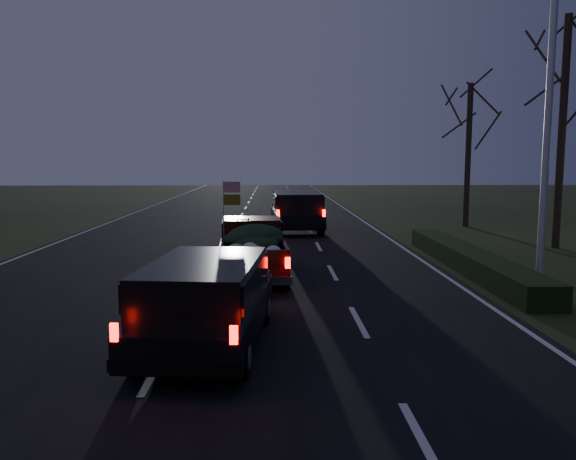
# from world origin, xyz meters

# --- Properties ---
(ground) EXTENTS (120.00, 120.00, 0.00)m
(ground) POSITION_xyz_m (0.00, 0.00, 0.00)
(ground) COLOR black
(ground) RESTS_ON ground
(road_asphalt) EXTENTS (14.00, 120.00, 0.02)m
(road_asphalt) POSITION_xyz_m (0.00, 0.00, 0.01)
(road_asphalt) COLOR black
(road_asphalt) RESTS_ON ground
(hedge_row) EXTENTS (1.00, 10.00, 0.60)m
(hedge_row) POSITION_xyz_m (7.80, 3.00, 0.30)
(hedge_row) COLOR black
(hedge_row) RESTS_ON ground
(light_pole) EXTENTS (0.50, 0.90, 9.16)m
(light_pole) POSITION_xyz_m (9.50, 2.00, 5.48)
(light_pole) COLOR silver
(light_pole) RESTS_ON ground
(bare_tree_mid) EXTENTS (3.60, 3.60, 8.50)m
(bare_tree_mid) POSITION_xyz_m (12.50, 7.00, 6.35)
(bare_tree_mid) COLOR black
(bare_tree_mid) RESTS_ON ground
(bare_tree_far) EXTENTS (3.60, 3.60, 7.00)m
(bare_tree_far) POSITION_xyz_m (11.50, 14.00, 5.23)
(bare_tree_far) COLOR black
(bare_tree_far) RESTS_ON ground
(pickup_truck) EXTENTS (2.01, 4.69, 2.41)m
(pickup_truck) POSITION_xyz_m (1.29, 2.02, 0.90)
(pickup_truck) COLOR #380D07
(pickup_truck) RESTS_ON ground
(lead_suv) EXTENTS (2.35, 5.23, 1.48)m
(lead_suv) POSITION_xyz_m (2.95, 12.19, 1.12)
(lead_suv) COLOR black
(lead_suv) RESTS_ON ground
(rear_suv) EXTENTS (2.28, 4.62, 1.28)m
(rear_suv) POSITION_xyz_m (0.69, -4.01, 0.97)
(rear_suv) COLOR black
(rear_suv) RESTS_ON ground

